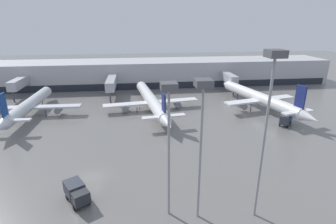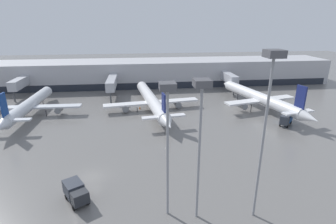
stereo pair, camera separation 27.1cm
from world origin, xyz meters
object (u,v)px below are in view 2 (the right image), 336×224
(parked_jet_1, at_px, (29,105))
(service_truck_0, at_px, (286,119))
(traffic_cone_0, at_px, (140,108))
(apron_light_mast_3, at_px, (168,113))
(parked_jet_2, at_px, (152,101))
(apron_light_mast_1, at_px, (269,93))
(service_truck_1, at_px, (76,191))
(apron_light_mast_0, at_px, (201,112))
(parked_jet_0, at_px, (261,98))

(parked_jet_1, distance_m, service_truck_0, 63.18)
(traffic_cone_0, distance_m, apron_light_mast_3, 44.20)
(parked_jet_2, height_order, apron_light_mast_1, apron_light_mast_1)
(parked_jet_1, relative_size, traffic_cone_0, 45.79)
(service_truck_1, relative_size, apron_light_mast_1, 0.24)
(parked_jet_1, bearing_deg, apron_light_mast_1, -133.68)
(parked_jet_2, xyz_separation_m, service_truck_1, (-12.47, -37.31, -1.01))
(parked_jet_2, xyz_separation_m, service_truck_0, (30.49, -14.90, -0.97))
(service_truck_0, bearing_deg, service_truck_1, -18.85)
(traffic_cone_0, bearing_deg, service_truck_0, -25.14)
(service_truck_0, distance_m, apron_light_mast_0, 40.54)
(parked_jet_2, relative_size, service_truck_1, 7.99)
(parked_jet_1, xyz_separation_m, apron_light_mast_3, (30.72, -39.80, 10.71))
(parked_jet_0, distance_m, service_truck_1, 53.54)
(parked_jet_0, height_order, apron_light_mast_0, apron_light_mast_0)
(parked_jet_2, distance_m, traffic_cone_0, 4.02)
(parked_jet_1, relative_size, parked_jet_2, 0.84)
(service_truck_0, distance_m, traffic_cone_0, 37.28)
(service_truck_1, distance_m, apron_light_mast_0, 20.38)
(apron_light_mast_1, bearing_deg, service_truck_0, 53.93)
(parked_jet_0, relative_size, parked_jet_1, 1.09)
(service_truck_0, xyz_separation_m, apron_light_mast_3, (-30.97, -26.27, 11.96))
(service_truck_1, relative_size, traffic_cone_0, 6.79)
(apron_light_mast_1, bearing_deg, parked_jet_2, 103.44)
(service_truck_1, bearing_deg, apron_light_mast_1, 45.24)
(apron_light_mast_1, height_order, apron_light_mast_3, apron_light_mast_1)
(parked_jet_0, distance_m, service_truck_0, 11.31)
(service_truck_1, height_order, apron_light_mast_0, apron_light_mast_0)
(apron_light_mast_0, bearing_deg, parked_jet_2, 94.14)
(parked_jet_2, distance_m, apron_light_mast_0, 43.70)
(parked_jet_0, distance_m, apron_light_mast_3, 48.84)
(parked_jet_1, distance_m, traffic_cone_0, 28.17)
(parked_jet_0, xyz_separation_m, traffic_cone_0, (-32.48, 4.72, -2.93))
(parked_jet_1, relative_size, apron_light_mast_1, 1.65)
(parked_jet_2, distance_m, apron_light_mast_3, 42.62)
(parked_jet_2, distance_m, service_truck_1, 39.35)
(parked_jet_0, xyz_separation_m, parked_jet_1, (-60.45, 2.42, -0.44))
(parked_jet_2, bearing_deg, parked_jet_1, 84.72)
(apron_light_mast_3, bearing_deg, parked_jet_0, 51.51)
(parked_jet_0, relative_size, service_truck_0, 7.48)
(parked_jet_2, xyz_separation_m, apron_light_mast_0, (3.05, -42.10, 11.31))
(parked_jet_1, xyz_separation_m, apron_light_mast_1, (41.42, -41.37, 13.06))
(service_truck_0, bearing_deg, traffic_cone_0, -71.54)
(parked_jet_0, relative_size, apron_light_mast_0, 2.11)
(parked_jet_0, height_order, parked_jet_1, parked_jet_0)
(parked_jet_0, bearing_deg, service_truck_0, 173.52)
(apron_light_mast_0, bearing_deg, parked_jet_0, 55.63)
(parked_jet_2, bearing_deg, parked_jet_0, -105.19)
(parked_jet_0, xyz_separation_m, service_truck_1, (-41.71, -33.52, -1.74))
(service_truck_1, xyz_separation_m, traffic_cone_0, (9.23, 38.24, -1.19))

